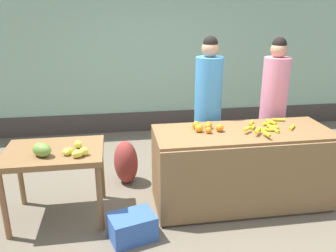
{
  "coord_description": "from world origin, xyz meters",
  "views": [
    {
      "loc": [
        -0.87,
        -3.48,
        2.21
      ],
      "look_at": [
        -0.3,
        0.15,
        0.94
      ],
      "focal_mm": 37.16,
      "sensor_mm": 36.0,
      "label": 1
    }
  ],
  "objects_px": {
    "produce_crate": "(132,227)",
    "vendor_woman_blue_shirt": "(208,111)",
    "vendor_woman_pink_shirt": "(273,108)",
    "produce_sack": "(126,162)"
  },
  "relations": [
    {
      "from": "produce_crate",
      "to": "vendor_woman_blue_shirt",
      "type": "bearing_deg",
      "value": 47.4
    },
    {
      "from": "vendor_woman_blue_shirt",
      "to": "produce_crate",
      "type": "relative_size",
      "value": 4.28
    },
    {
      "from": "vendor_woman_blue_shirt",
      "to": "produce_crate",
      "type": "height_order",
      "value": "vendor_woman_blue_shirt"
    },
    {
      "from": "vendor_woman_pink_shirt",
      "to": "produce_crate",
      "type": "xyz_separation_m",
      "value": [
        -1.95,
        -1.19,
        -0.81
      ]
    },
    {
      "from": "vendor_woman_blue_shirt",
      "to": "produce_crate",
      "type": "xyz_separation_m",
      "value": [
        -1.05,
        -1.15,
        -0.82
      ]
    },
    {
      "from": "vendor_woman_pink_shirt",
      "to": "produce_sack",
      "type": "xyz_separation_m",
      "value": [
        -1.96,
        0.01,
        -0.65
      ]
    },
    {
      "from": "vendor_woman_pink_shirt",
      "to": "produce_crate",
      "type": "distance_m",
      "value": 2.43
    },
    {
      "from": "vendor_woman_blue_shirt",
      "to": "produce_sack",
      "type": "relative_size",
      "value": 3.25
    },
    {
      "from": "produce_sack",
      "to": "vendor_woman_blue_shirt",
      "type": "bearing_deg",
      "value": -2.57
    },
    {
      "from": "vendor_woman_blue_shirt",
      "to": "vendor_woman_pink_shirt",
      "type": "distance_m",
      "value": 0.9
    }
  ]
}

